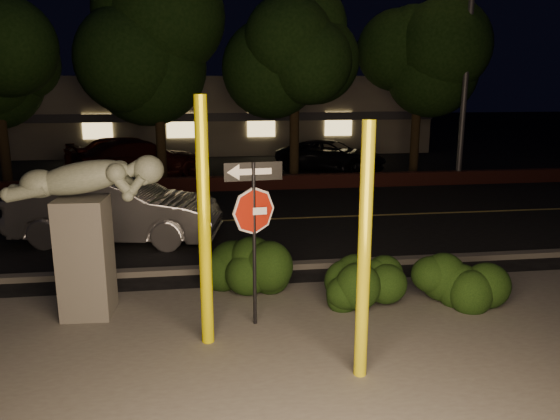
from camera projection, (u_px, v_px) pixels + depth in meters
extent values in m
plane|color=black|center=(233.00, 198.00, 18.03)|extent=(90.00, 90.00, 0.00)
cube|color=#4C4944|center=(279.00, 365.00, 7.44)|extent=(14.00, 6.00, 0.02)
cube|color=black|center=(239.00, 220.00, 15.14)|extent=(80.00, 8.00, 0.01)
cube|color=#B19A47|center=(239.00, 220.00, 15.14)|extent=(80.00, 0.12, 0.00)
cube|color=#4C4944|center=(253.00, 267.00, 11.18)|extent=(80.00, 0.25, 0.12)
cube|color=#4D1E18|center=(231.00, 183.00, 19.23)|extent=(40.00, 0.35, 0.50)
cube|color=black|center=(225.00, 166.00, 24.77)|extent=(40.00, 12.00, 0.01)
cube|color=#6A6055|center=(218.00, 111.00, 32.02)|extent=(22.00, 10.00, 4.00)
cube|color=#333338|center=(221.00, 117.00, 27.10)|extent=(22.00, 0.20, 0.40)
cube|color=#FFD87F|center=(97.00, 127.00, 26.43)|extent=(1.40, 0.08, 1.20)
cube|color=#FFD87F|center=(181.00, 126.00, 26.97)|extent=(1.40, 0.08, 1.20)
cube|color=#FFD87F|center=(261.00, 125.00, 27.52)|extent=(1.40, 0.08, 1.20)
cube|color=#FFD87F|center=(338.00, 124.00, 28.06)|extent=(1.40, 0.08, 1.20)
cylinder|color=black|center=(3.00, 136.00, 19.40)|extent=(0.36, 0.36, 3.75)
cylinder|color=black|center=(160.00, 126.00, 20.28)|extent=(0.36, 0.36, 4.25)
ellipsoid|color=black|center=(154.00, 14.00, 19.37)|extent=(5.20, 5.20, 4.68)
cylinder|color=black|center=(294.00, 129.00, 20.60)|extent=(0.36, 0.36, 4.00)
ellipsoid|color=black|center=(295.00, 27.00, 19.75)|extent=(4.80, 4.80, 4.32)
cylinder|color=black|center=(416.00, 128.00, 21.78)|extent=(0.36, 0.36, 3.90)
ellipsoid|color=black|center=(421.00, 36.00, 20.96)|extent=(4.40, 4.40, 3.96)
cylinder|color=#F3EA06|center=(204.00, 225.00, 7.69)|extent=(0.18, 0.18, 3.62)
cylinder|color=yellow|center=(364.00, 255.00, 6.81)|extent=(0.17, 0.17, 3.35)
cylinder|color=black|center=(254.00, 246.00, 8.40)|extent=(0.06, 0.06, 2.61)
cube|color=white|center=(254.00, 211.00, 8.27)|extent=(0.39, 0.07, 0.11)
cube|color=black|center=(253.00, 172.00, 8.13)|extent=(0.88, 0.11, 0.28)
cube|color=white|center=(253.00, 172.00, 8.13)|extent=(0.56, 0.07, 0.11)
cube|color=#4C4944|center=(86.00, 258.00, 8.84)|extent=(0.81, 0.81, 1.98)
sphere|color=slate|center=(148.00, 170.00, 8.61)|extent=(0.46, 0.46, 0.46)
ellipsoid|color=black|center=(254.00, 266.00, 9.96)|extent=(2.07, 1.46, 0.98)
ellipsoid|color=black|center=(362.00, 279.00, 9.34)|extent=(1.63, 1.15, 0.97)
ellipsoid|color=black|center=(461.00, 280.00, 9.31)|extent=(1.54, 1.21, 0.94)
cylinder|color=#4C4C51|center=(468.00, 42.00, 19.30)|extent=(0.20, 0.20, 10.19)
imported|color=#A0A0A5|center=(116.00, 209.00, 13.01)|extent=(5.10, 2.57, 1.60)
imported|color=maroon|center=(129.00, 155.00, 22.12)|extent=(4.98, 2.28, 1.65)
imported|color=#3A110E|center=(142.00, 159.00, 21.40)|extent=(5.68, 4.21, 1.53)
imported|color=black|center=(331.00, 156.00, 23.35)|extent=(5.11, 4.00, 1.29)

